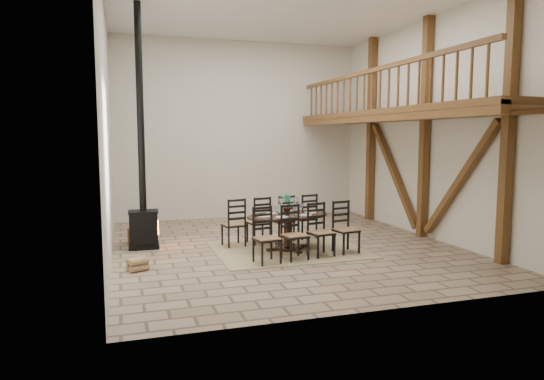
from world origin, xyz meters
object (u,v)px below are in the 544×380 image
object	(u,v)px
dining_table	(288,232)
log_basket	(140,235)
wood_stove	(143,194)
log_stack	(138,265)

from	to	relation	value
dining_table	log_basket	distance (m)	3.28
wood_stove	log_basket	distance (m)	1.07
dining_table	log_stack	distance (m)	3.12
dining_table	log_basket	xyz separation A→B (m)	(-2.90, 1.53, -0.19)
log_basket	log_stack	distance (m)	2.25
dining_table	wood_stove	bearing A→B (deg)	149.80
dining_table	log_basket	size ratio (longest dim) A/B	4.84
wood_stove	log_stack	bearing A→B (deg)	-93.34
wood_stove	dining_table	bearing A→B (deg)	-17.36
wood_stove	log_basket	bearing A→B (deg)	101.19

